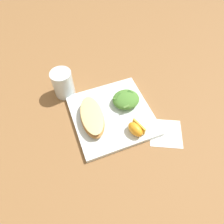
{
  "coord_description": "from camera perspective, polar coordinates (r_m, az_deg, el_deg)",
  "views": [
    {
      "loc": [
        -0.15,
        -0.39,
        0.63
      ],
      "look_at": [
        0.0,
        0.0,
        0.03
      ],
      "focal_mm": 32.54,
      "sensor_mm": 36.0,
      "label": 1
    }
  ],
  "objects": [
    {
      "name": "orange_wedge_front",
      "position": [
        0.68,
        6.7,
        -4.76
      ],
      "size": [
        0.05,
        0.07,
        0.04
      ],
      "color": "orange",
      "rests_on": "white_plate"
    },
    {
      "name": "green_salad_pile",
      "position": [
        0.75,
        3.92,
        3.57
      ],
      "size": [
        0.1,
        0.09,
        0.04
      ],
      "color": "#4C8433",
      "rests_on": "white_plate"
    },
    {
      "name": "white_plate",
      "position": [
        0.74,
        0.0,
        -0.79
      ],
      "size": [
        0.28,
        0.28,
        0.02
      ],
      "primitive_type": "cube",
      "color": "silver",
      "rests_on": "ground"
    },
    {
      "name": "ground",
      "position": [
        0.75,
        0.0,
        -1.13
      ],
      "size": [
        3.0,
        3.0,
        0.0
      ],
      "primitive_type": "plane",
      "color": "olive"
    },
    {
      "name": "cheesy_pizza_bread",
      "position": [
        0.71,
        -5.58,
        -1.48
      ],
      "size": [
        0.1,
        0.18,
        0.04
      ],
      "color": "#B77F42",
      "rests_on": "white_plate"
    },
    {
      "name": "drinking_clear_cup",
      "position": [
        0.8,
        -13.59,
        7.78
      ],
      "size": [
        0.08,
        0.08,
        0.11
      ],
      "primitive_type": "cylinder",
      "color": "silver",
      "rests_on": "ground"
    },
    {
      "name": "paper_napkin",
      "position": [
        0.74,
        14.86,
        -5.73
      ],
      "size": [
        0.15,
        0.15,
        0.0
      ],
      "primitive_type": "cube",
      "rotation": [
        0.0,
        0.0,
        -0.45
      ],
      "color": "white",
      "rests_on": "ground"
    }
  ]
}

